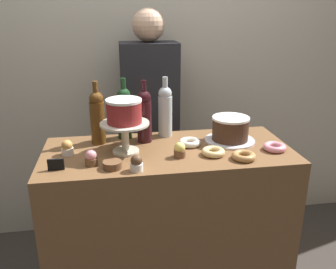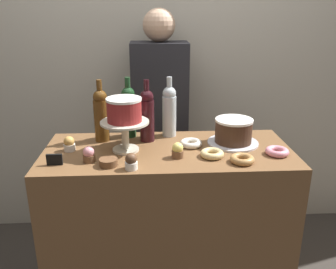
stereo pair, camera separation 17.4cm
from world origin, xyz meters
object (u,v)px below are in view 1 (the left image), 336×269
Objects in this scene: white_layer_cake at (124,111)px; donut_maple at (244,156)px; wine_bottle_amber at (97,116)px; cupcake_lemon at (180,150)px; cupcake_caramel at (67,148)px; donut_pink at (275,147)px; cake_stand_pedestal at (125,133)px; wine_bottle_clear at (165,110)px; wine_bottle_dark_red at (144,115)px; donut_glazed at (213,152)px; cupcake_chocolate at (137,163)px; wine_bottle_green at (124,112)px; cookie_stack at (112,165)px; chocolate_round_cake at (230,128)px; barista_figure at (150,129)px; donut_sugar at (190,142)px; price_sign_chalkboard at (56,165)px; cupcake_strawberry at (91,158)px.

white_layer_cake is 0.60m from donut_maple.
cupcake_lemon is at bearing -33.31° from wine_bottle_amber.
cupcake_caramel is 0.66× the size of donut_pink.
cupcake_lemon is (0.25, -0.10, -0.07)m from cake_stand_pedestal.
wine_bottle_amber is (-0.36, -0.06, 0.00)m from wine_bottle_clear.
donut_maple is at bearing -35.78° from wine_bottle_dark_red.
donut_maple is 1.00× the size of donut_pink.
cupcake_lemon is 0.16m from donut_glazed.
cupcake_chocolate is 0.50m from donut_maple.
wine_bottle_green is 0.67m from donut_maple.
cookie_stack is (-0.07, -0.17, -0.09)m from cake_stand_pedestal.
cupcake_chocolate is (-0.51, -0.28, -0.04)m from chocolate_round_cake.
white_layer_cake is 0.19m from wine_bottle_dark_red.
cupcake_chocolate is at bearing -100.47° from barista_figure.
white_layer_cake is 0.11× the size of barista_figure.
chocolate_round_cake is at bearing -7.14° from wine_bottle_amber.
barista_figure is at bearing 127.47° from donut_pink.
cupcake_caramel is at bearing 173.90° from donut_pink.
cupcake_caramel is 0.77m from barista_figure.
chocolate_round_cake is 0.69m from wine_bottle_amber.
price_sign_chalkboard is at bearing -163.20° from donut_sugar.
wine_bottle_clear is at bearing 9.27° from wine_bottle_amber.
barista_figure is at bearing 65.68° from wine_bottle_green.
cupcake_chocolate reaches higher than donut_maple.
donut_maple is at bearing -3.94° from cupcake_strawberry.
wine_bottle_green is at bearing 151.79° from donut_sugar.
wine_bottle_clear is 4.38× the size of cupcake_caramel.
white_layer_cake is at bearing -172.82° from chocolate_round_cake.
wine_bottle_clear is at bearing 21.05° from cupcake_caramel.
chocolate_round_cake is 2.59× the size of cupcake_lemon.
wine_bottle_clear reaches higher than donut_glazed.
cake_stand_pedestal is at bearing 162.50° from donut_maple.
donut_maple is at bearing 0.03° from cookie_stack.
donut_glazed is 0.16m from donut_sugar.
cupcake_caramel is at bearing -127.98° from barista_figure.
wine_bottle_dark_red reaches higher than white_layer_cake.
cupcake_caramel is (-0.38, -0.12, -0.11)m from wine_bottle_dark_red.
cake_stand_pedestal is at bearing 99.70° from cupcake_chocolate.
wine_bottle_green is 1.00× the size of wine_bottle_dark_red.
wine_bottle_clear reaches higher than cupcake_caramel.
barista_figure is (0.08, 0.48, -0.24)m from wine_bottle_dark_red.
wine_bottle_clear reaches higher than white_layer_cake.
chocolate_round_cake is at bearing 138.55° from donut_pink.
donut_maple is (0.29, -0.07, -0.02)m from cupcake_lemon.
wine_bottle_clear is 1.00× the size of wine_bottle_dark_red.
cake_stand_pedestal is at bearing -107.05° from barista_figure.
donut_maple is at bearing 4.74° from cupcake_chocolate.
wine_bottle_clear is 2.91× the size of donut_pink.
wine_bottle_clear and wine_bottle_green have the same top height.
cookie_stack is at bearing -108.06° from barista_figure.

